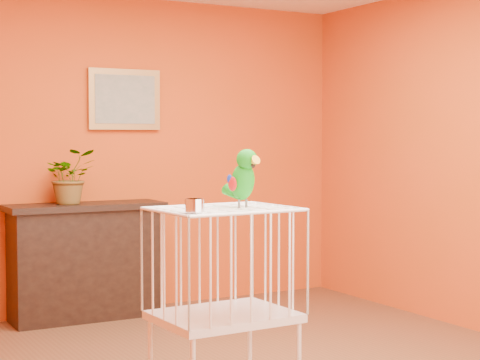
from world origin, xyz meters
TOP-DOWN VIEW (x-y plane):
  - room_shell at (0.00, 0.00)m, footprint 4.50×4.50m
  - console_cabinet at (-0.41, 2.03)m, footprint 1.23×0.44m
  - potted_plant at (-0.52, 1.99)m, footprint 0.41×0.45m
  - framed_picture at (0.00, 2.22)m, footprint 0.62×0.04m
  - birdcage at (-0.45, -0.40)m, footprint 0.71×0.56m
  - feed_cup at (-0.71, -0.58)m, footprint 0.09×0.09m
  - parrot at (-0.34, -0.40)m, footprint 0.16×0.28m

SIDE VIEW (x-z plane):
  - console_cabinet at x=-0.41m, z-range 0.00..0.92m
  - birdcage at x=-0.45m, z-range 0.02..1.09m
  - potted_plant at x=-0.52m, z-range 0.92..1.25m
  - feed_cup at x=-0.71m, z-range 1.07..1.14m
  - parrot at x=-0.34m, z-range 1.07..1.38m
  - room_shell at x=0.00m, z-range -0.67..3.83m
  - framed_picture at x=0.00m, z-range 1.50..2.00m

